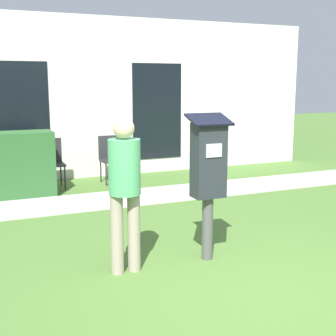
{
  "coord_description": "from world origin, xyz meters",
  "views": [
    {
      "loc": [
        -2.35,
        -3.19,
        1.92
      ],
      "look_at": [
        -0.47,
        1.12,
        1.05
      ],
      "focal_mm": 50.0,
      "sensor_mm": 36.0,
      "label": 1
    }
  ],
  "objects_px": {
    "parking_meter": "(208,168)",
    "person_standing": "(125,183)",
    "outdoor_chair_left": "(51,159)",
    "outdoor_chair_middle": "(111,155)"
  },
  "relations": [
    {
      "from": "parking_meter",
      "to": "person_standing",
      "type": "distance_m",
      "value": 0.94
    },
    {
      "from": "parking_meter",
      "to": "outdoor_chair_middle",
      "type": "bearing_deg",
      "value": 87.35
    },
    {
      "from": "person_standing",
      "to": "outdoor_chair_left",
      "type": "xyz_separation_m",
      "value": [
        -0.02,
        4.27,
        -0.4
      ]
    },
    {
      "from": "person_standing",
      "to": "outdoor_chair_left",
      "type": "relative_size",
      "value": 1.76
    },
    {
      "from": "parking_meter",
      "to": "outdoor_chair_left",
      "type": "relative_size",
      "value": 1.77
    },
    {
      "from": "outdoor_chair_left",
      "to": "parking_meter",
      "type": "bearing_deg",
      "value": -94.89
    },
    {
      "from": "person_standing",
      "to": "outdoor_chair_middle",
      "type": "relative_size",
      "value": 1.76
    },
    {
      "from": "parking_meter",
      "to": "outdoor_chair_middle",
      "type": "height_order",
      "value": "parking_meter"
    },
    {
      "from": "outdoor_chair_left",
      "to": "outdoor_chair_middle",
      "type": "bearing_deg",
      "value": -17.15
    },
    {
      "from": "person_standing",
      "to": "outdoor_chair_left",
      "type": "bearing_deg",
      "value": 102.89
    }
  ]
}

